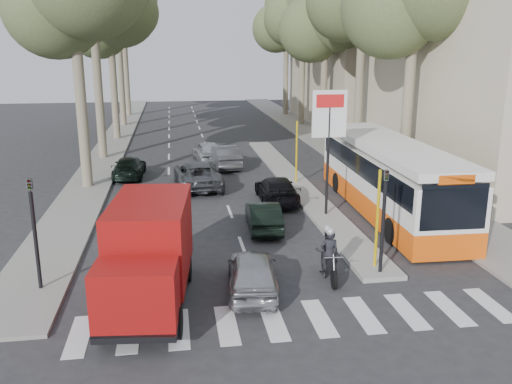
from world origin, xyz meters
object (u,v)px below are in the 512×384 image
silver_hatchback (252,272)px  motorcycle (328,254)px  dark_hatchback (263,216)px  city_bus (388,175)px  red_truck (149,252)px

silver_hatchback → motorcycle: motorcycle is taller
silver_hatchback → motorcycle: 2.72m
motorcycle → silver_hatchback: bearing=-160.6°
dark_hatchback → motorcycle: size_ratio=1.73×
city_bus → dark_hatchback: bearing=-163.4°
silver_hatchback → motorcycle: size_ratio=1.78×
dark_hatchback → red_truck: bearing=57.3°
city_bus → motorcycle: bearing=-123.7°
motorcycle → red_truck: bearing=-165.8°
dark_hatchback → red_truck: size_ratio=0.62×
silver_hatchback → dark_hatchback: silver_hatchback is taller
dark_hatchback → city_bus: 6.30m
dark_hatchback → motorcycle: 5.20m
red_truck → motorcycle: bearing=16.2°
dark_hatchback → city_bus: bearing=-161.8°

